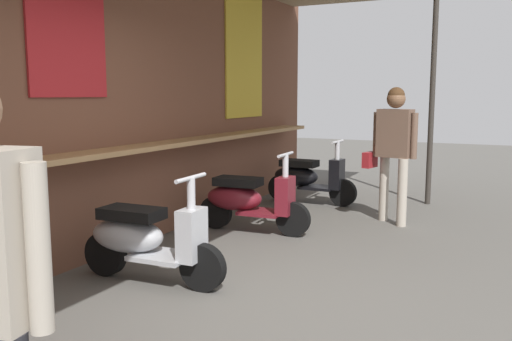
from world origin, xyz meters
TOP-DOWN VIEW (x-y plane):
  - ground_plane at (0.00, 0.00)m, footprint 31.35×31.35m
  - market_stall_facade at (0.00, 1.80)m, footprint 11.20×2.84m
  - scooter_silver at (0.05, 1.08)m, footprint 0.47×1.40m
  - scooter_maroon at (2.01, 1.08)m, footprint 0.48×1.40m
  - scooter_black at (3.97, 1.08)m, footprint 0.46×1.40m
  - shopper_with_handbag at (3.22, -0.37)m, footprint 0.36×0.68m

SIDE VIEW (x-z plane):
  - ground_plane at x=0.00m, z-range 0.00..0.00m
  - scooter_silver at x=0.05m, z-range -0.10..0.87m
  - scooter_maroon at x=2.01m, z-range -0.10..0.87m
  - scooter_black at x=3.97m, z-range -0.10..0.87m
  - shopper_with_handbag at x=3.22m, z-range 0.20..1.92m
  - market_stall_facade at x=0.00m, z-range 0.21..3.58m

